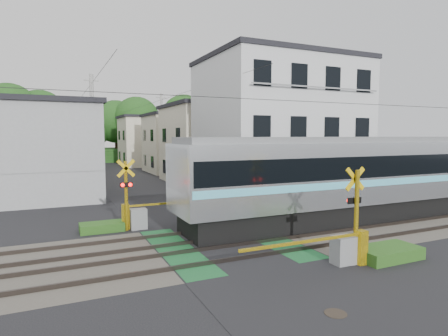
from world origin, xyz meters
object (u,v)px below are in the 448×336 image
crossing_signal_near (347,242)px  pedestrian (103,167)px  apartment_block (279,127)px  crossing_signal_far (136,213)px  manhole_cover (336,314)px

crossing_signal_near → pedestrian: 32.32m
crossing_signal_near → apartment_block: (5.91, 13.15, 3.94)m
crossing_signal_far → apartment_block: size_ratio=0.46×
crossing_signal_near → apartment_block: bearing=65.8°
crossing_signal_near → manhole_cover: (-2.60, -2.48, -0.70)m
apartment_block → manhole_cover: (-8.51, -15.63, -4.64)m
crossing_signal_far → pedestrian: crossing_signal_far is taller
crossing_signal_near → apartment_block: apartment_block is taller
apartment_block → manhole_cover: 18.39m
crossing_signal_far → manhole_cover: crossing_signal_far is taller
apartment_block → pedestrian: 21.59m
crossing_signal_near → pedestrian: bearing=96.5°
crossing_signal_far → crossing_signal_near: bearing=-54.7°
crossing_signal_near → crossing_signal_far: size_ratio=1.00×
pedestrian → crossing_signal_near: bearing=115.0°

